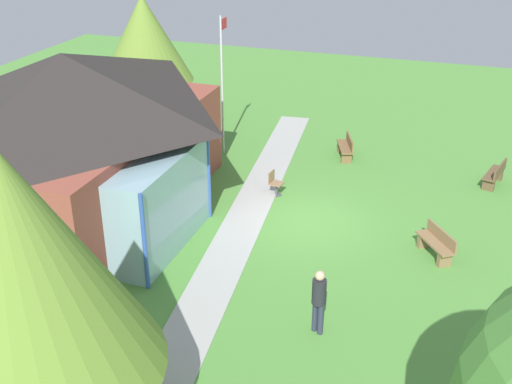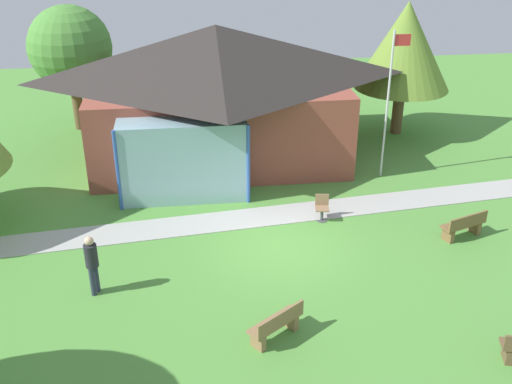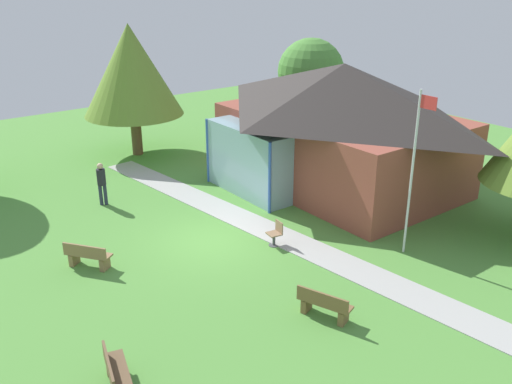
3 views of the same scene
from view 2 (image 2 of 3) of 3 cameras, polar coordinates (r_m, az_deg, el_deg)
ground_plane at (r=18.67m, az=2.38°, el=-4.96°), size 44.00×44.00×0.00m
pavilion at (r=24.00m, az=-3.76°, el=9.41°), size 10.60×8.24×5.20m
footpath at (r=20.23m, az=1.55°, el=-2.22°), size 19.24×3.44×0.03m
flagpole at (r=22.50m, az=12.31°, el=8.49°), size 0.64×0.08×5.44m
bench_mid_right at (r=19.90m, az=18.84°, el=-3.03°), size 1.56×0.93×0.84m
bench_front_center at (r=14.90m, az=1.92°, el=-12.30°), size 1.47×1.24×0.84m
patio_chair_lawn_spare at (r=19.95m, az=6.18°, el=-1.51°), size 0.50×0.50×0.86m
visitor_strolling_lawn at (r=16.59m, az=-15.09°, el=-6.21°), size 0.34×0.34×1.74m
tree_behind_pavilion_right at (r=26.87m, az=13.73°, el=13.12°), size 4.02×4.02×5.68m
tree_behind_pavilion_left at (r=27.87m, az=-16.98°, el=12.74°), size 3.56×3.56×5.44m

